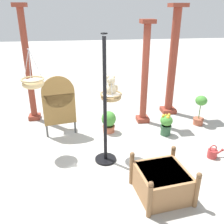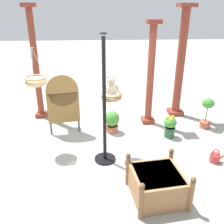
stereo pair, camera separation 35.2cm
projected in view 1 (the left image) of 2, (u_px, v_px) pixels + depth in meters
name	position (u px, v px, depth m)	size (l,w,h in m)	color
ground_plane	(113.00, 158.00, 5.21)	(40.00, 40.00, 0.00)	#ADAAA3
display_pole_central	(105.00, 125.00, 4.81)	(0.44, 0.44, 2.55)	black
hanging_basket_with_teddy	(111.00, 96.00, 4.86)	(0.44, 0.44, 0.51)	tan
teddy_bear	(111.00, 87.00, 4.81)	(0.30, 0.26, 0.43)	beige
hanging_basket_left_high	(33.00, 83.00, 4.86)	(0.46, 0.46, 0.78)	tan
greenhouse_pillar_left	(172.00, 64.00, 6.90)	(0.43, 0.43, 3.04)	brown
greenhouse_pillar_right	(28.00, 68.00, 6.44)	(0.32, 0.32, 3.05)	brown
greenhouse_pillar_far_back	(145.00, 76.00, 6.37)	(0.34, 0.34, 2.69)	brown
wooden_planter_box	(162.00, 181.00, 4.10)	(0.97, 0.98, 0.65)	#9E7047
potted_plant_fern_front	(109.00, 121.00, 6.17)	(0.36, 0.36, 0.56)	#BC6042
potted_plant_flowering_red	(200.00, 109.00, 6.51)	(0.30, 0.30, 0.82)	#AD563D
potted_plant_small_succulent	(166.00, 124.00, 6.04)	(0.30, 0.30, 0.57)	#2D5638
display_sign_board	(59.00, 102.00, 5.80)	(0.77, 0.17, 1.51)	olive
watering_can	(213.00, 153.00, 5.18)	(0.35, 0.20, 0.30)	#B23333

